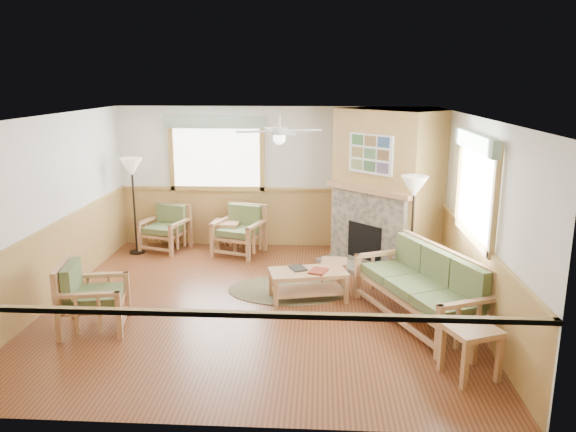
# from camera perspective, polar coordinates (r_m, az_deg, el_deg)

# --- Properties ---
(floor) EXTENTS (6.00, 6.00, 0.01)m
(floor) POSITION_cam_1_polar(r_m,az_deg,el_deg) (8.32, -3.07, -8.86)
(floor) COLOR brown
(floor) RESTS_ON ground
(ceiling) EXTENTS (6.00, 6.00, 0.01)m
(ceiling) POSITION_cam_1_polar(r_m,az_deg,el_deg) (7.70, -3.33, 10.06)
(ceiling) COLOR white
(ceiling) RESTS_ON floor
(wall_back) EXTENTS (6.00, 0.02, 2.70)m
(wall_back) POSITION_cam_1_polar(r_m,az_deg,el_deg) (10.83, -1.40, 3.94)
(wall_back) COLOR white
(wall_back) RESTS_ON floor
(wall_front) EXTENTS (6.00, 0.02, 2.70)m
(wall_front) POSITION_cam_1_polar(r_m,az_deg,el_deg) (5.06, -7.05, -7.68)
(wall_front) COLOR white
(wall_front) RESTS_ON floor
(wall_left) EXTENTS (0.02, 6.00, 2.70)m
(wall_left) POSITION_cam_1_polar(r_m,az_deg,el_deg) (8.76, -23.09, 0.50)
(wall_left) COLOR white
(wall_left) RESTS_ON floor
(wall_right) EXTENTS (0.02, 6.00, 2.70)m
(wall_right) POSITION_cam_1_polar(r_m,az_deg,el_deg) (8.13, 18.31, -0.05)
(wall_right) COLOR white
(wall_right) RESTS_ON floor
(wainscot) EXTENTS (6.00, 6.00, 1.10)m
(wainscot) POSITION_cam_1_polar(r_m,az_deg,el_deg) (8.12, -3.12, -5.25)
(wainscot) COLOR #AC8546
(wainscot) RESTS_ON floor
(fireplace) EXTENTS (3.11, 3.11, 2.70)m
(fireplace) POSITION_cam_1_polar(r_m,az_deg,el_deg) (9.92, 10.03, 2.84)
(fireplace) COLOR #AC8546
(fireplace) RESTS_ON floor
(window_back) EXTENTS (1.90, 0.16, 1.50)m
(window_back) POSITION_cam_1_polar(r_m,az_deg,el_deg) (10.80, -7.38, 10.12)
(window_back) COLOR white
(window_back) RESTS_ON wall_back
(window_right) EXTENTS (0.16, 1.90, 1.50)m
(window_right) POSITION_cam_1_polar(r_m,az_deg,el_deg) (7.74, 19.05, 8.11)
(window_right) COLOR white
(window_right) RESTS_ON wall_right
(ceiling_fan) EXTENTS (1.59, 1.59, 0.36)m
(ceiling_fan) POSITION_cam_1_polar(r_m,az_deg,el_deg) (7.97, -0.90, 9.92)
(ceiling_fan) COLOR white
(ceiling_fan) RESTS_ON ceiling
(sofa) EXTENTS (2.29, 1.65, 0.97)m
(sofa) POSITION_cam_1_polar(r_m,az_deg,el_deg) (7.77, 13.22, -7.00)
(sofa) COLOR #B17E52
(sofa) RESTS_ON floor
(armchair_back_left) EXTENTS (0.95, 0.95, 0.84)m
(armchair_back_left) POSITION_cam_1_polar(r_m,az_deg,el_deg) (10.96, -12.39, -1.23)
(armchair_back_left) COLOR #B17E52
(armchair_back_left) RESTS_ON floor
(armchair_back_right) EXTENTS (1.02, 1.02, 0.90)m
(armchair_back_right) POSITION_cam_1_polar(r_m,az_deg,el_deg) (10.48, -5.00, -1.48)
(armchair_back_right) COLOR #B17E52
(armchair_back_right) RESTS_ON floor
(armchair_left) EXTENTS (0.94, 0.94, 0.90)m
(armchair_left) POSITION_cam_1_polar(r_m,az_deg,el_deg) (7.79, -19.15, -7.65)
(armchair_left) COLOR #B17E52
(armchair_left) RESTS_ON floor
(coffee_table) EXTENTS (1.22, 0.80, 0.45)m
(coffee_table) POSITION_cam_1_polar(r_m,az_deg,el_deg) (8.37, 2.04, -7.03)
(coffee_table) COLOR #B17E52
(coffee_table) RESTS_ON floor
(end_table_chairs) EXTENTS (0.55, 0.53, 0.58)m
(end_table_chairs) POSITION_cam_1_polar(r_m,az_deg,el_deg) (10.73, -6.27, -2.03)
(end_table_chairs) COLOR #B17E52
(end_table_chairs) RESTS_ON floor
(end_table_sofa) EXTENTS (0.67, 0.66, 0.58)m
(end_table_sofa) POSITION_cam_1_polar(r_m,az_deg,el_deg) (6.61, 18.01, -12.97)
(end_table_sofa) COLOR #B17E52
(end_table_sofa) RESTS_ON floor
(footstool) EXTENTS (0.44, 0.44, 0.36)m
(footstool) POSITION_cam_1_polar(r_m,az_deg,el_deg) (9.12, 4.70, -5.59)
(footstool) COLOR #B17E52
(footstool) RESTS_ON floor
(braided_rug) EXTENTS (2.30, 2.30, 0.01)m
(braided_rug) POSITION_cam_1_polar(r_m,az_deg,el_deg) (8.78, -0.03, -7.53)
(braided_rug) COLOR brown
(braided_rug) RESTS_ON floor
(floor_lamp_left) EXTENTS (0.42, 0.42, 1.81)m
(floor_lamp_left) POSITION_cam_1_polar(r_m,az_deg,el_deg) (10.77, -15.36, 0.98)
(floor_lamp_left) COLOR black
(floor_lamp_left) RESTS_ON floor
(floor_lamp_right) EXTENTS (0.53, 0.53, 1.80)m
(floor_lamp_right) POSITION_cam_1_polar(r_m,az_deg,el_deg) (8.78, 12.47, -1.73)
(floor_lamp_right) COLOR black
(floor_lamp_right) RESTS_ON floor
(book_red) EXTENTS (0.31, 0.36, 0.03)m
(book_red) POSITION_cam_1_polar(r_m,az_deg,el_deg) (8.23, 3.10, -5.51)
(book_red) COLOR maroon
(book_red) RESTS_ON coffee_table
(book_dark) EXTENTS (0.29, 0.33, 0.03)m
(book_dark) POSITION_cam_1_polar(r_m,az_deg,el_deg) (8.35, 1.04, -5.24)
(book_dark) COLOR black
(book_dark) RESTS_ON coffee_table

